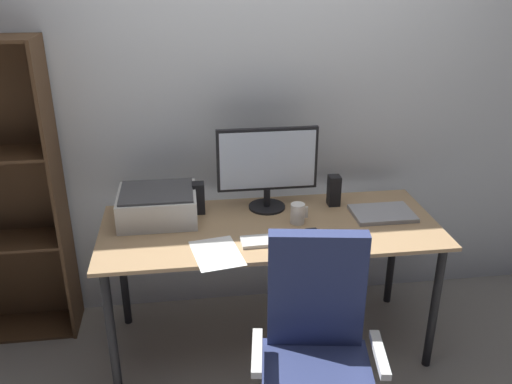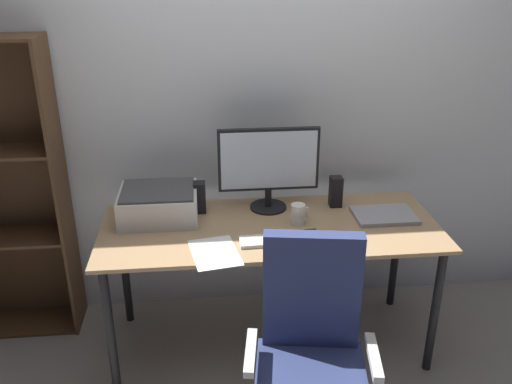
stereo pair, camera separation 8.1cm
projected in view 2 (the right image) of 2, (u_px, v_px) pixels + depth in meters
name	position (u px, v px, depth m)	size (l,w,h in m)	color
ground_plane	(269.00, 342.00, 3.07)	(12.00, 12.00, 0.00)	gray
back_wall	(260.00, 94.00, 3.03)	(6.40, 0.10, 2.60)	silver
desk	(270.00, 239.00, 2.81)	(1.73, 0.71, 0.74)	tan
monitor	(269.00, 164.00, 2.87)	(0.54, 0.20, 0.45)	black
keyboard	(270.00, 241.00, 2.61)	(0.29, 0.11, 0.02)	silver
mouse	(312.00, 236.00, 2.64)	(0.06, 0.10, 0.03)	black
coffee_mug	(298.00, 214.00, 2.78)	(0.09, 0.07, 0.11)	white
laptop	(384.00, 215.00, 2.86)	(0.32, 0.23, 0.02)	#99999E
speaker_left	(200.00, 197.00, 2.90)	(0.06, 0.07, 0.17)	black
speaker_right	(336.00, 192.00, 2.97)	(0.06, 0.07, 0.17)	black
printer	(159.00, 204.00, 2.83)	(0.40, 0.34, 0.16)	silver
paper_sheet	(215.00, 252.00, 2.52)	(0.21, 0.30, 0.00)	white
office_chair	(310.00, 369.00, 2.21)	(0.55, 0.54, 1.01)	silver
bookshelf	(2.00, 195.00, 2.93)	(0.65, 0.28, 1.66)	#4C331E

